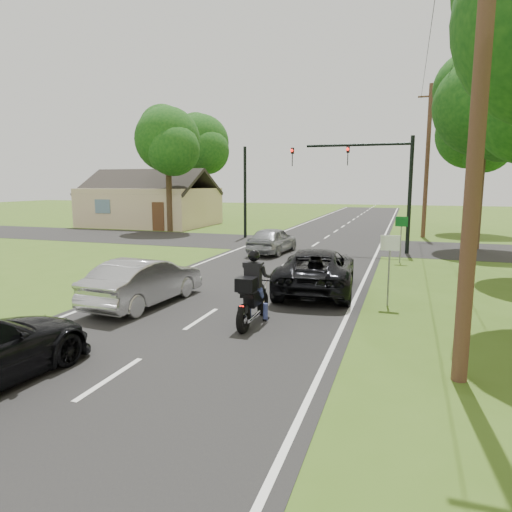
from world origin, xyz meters
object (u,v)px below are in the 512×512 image
Objects in this scene: sign_green at (401,228)px; motorcycle_rider at (253,295)px; traffic_signal at (373,173)px; sign_white at (390,253)px; silver_sedan at (144,281)px; silver_suv at (273,240)px; dark_suv at (317,270)px; utility_pole_near at (480,96)px; utility_pole_far at (427,161)px.

motorcycle_rider is at bearing -107.45° from sign_green.
traffic_signal is 3.00× the size of sign_white.
traffic_signal is 3.00× the size of sign_green.
motorcycle_rider is 0.54× the size of silver_sedan.
sign_green is (6.37, -0.84, 0.90)m from silver_suv.
sign_white is at bearing 129.32° from silver_suv.
traffic_signal is (1.02, 9.79, 3.40)m from dark_suv.
silver_suv is at bearing 119.03° from utility_pole_near.
utility_pole_far is at bearing 70.32° from traffic_signal.
silver_sedan is 0.43× the size of utility_pole_near.
utility_pole_near reaches higher than dark_suv.
utility_pole_near is 4.71× the size of sign_green.
silver_sedan is 1.06× the size of silver_suv.
traffic_signal is at bearing -109.68° from utility_pole_far.
silver_suv is 6.49m from sign_green.
silver_suv is at bearing -127.02° from utility_pole_far.
utility_pole_far is (8.46, 21.17, 4.37)m from silver_sedan.
sign_green is at bearing -120.29° from silver_sedan.
utility_pole_far is (4.74, 21.98, 4.30)m from motorcycle_rider.
silver_suv is at bearing 103.86° from motorcycle_rider.
dark_suv is at bearing 78.30° from motorcycle_rider.
sign_green reaches higher than silver_suv.
traffic_signal is at bearing -108.12° from silver_sedan.
silver_suv is (-2.93, 11.80, -0.08)m from motorcycle_rider.
sign_white is at bearing -82.95° from traffic_signal.
sign_green is at bearing 95.72° from utility_pole_near.
motorcycle_rider is 22.89m from utility_pole_far.
sign_white is at bearing -91.43° from sign_green.
utility_pole_far reaches higher than motorcycle_rider.
sign_white is (6.17, -8.84, 0.90)m from silver_suv.
traffic_signal reaches higher than dark_suv.
dark_suv is at bearing -102.31° from utility_pole_far.
sign_white is 1.00× the size of sign_green.
utility_pole_far is (2.86, 8.00, 0.95)m from traffic_signal.
dark_suv reaches higher than silver_sedan.
dark_suv is 18.73m from utility_pole_far.
sign_white and sign_green have the same top height.
dark_suv is (0.86, 4.18, -0.04)m from motorcycle_rider.
motorcycle_rider is 14.49m from traffic_signal.
motorcycle_rider is 0.23× the size of utility_pole_near.
utility_pole_far is 11.63m from sign_green.
sign_green is at bearing 176.86° from silver_suv.
motorcycle_rider is 4.47m from sign_white.
traffic_signal is 8.55m from utility_pole_far.
traffic_signal reaches higher than silver_sedan.
sign_white is at bearing -157.95° from silver_sedan.
utility_pole_near is (2.86, -16.00, 0.95)m from traffic_signal.
motorcycle_rider is at bearing 156.91° from utility_pole_near.
sign_green is at bearing 72.48° from motorcycle_rider.
traffic_signal is (4.81, 2.17, 3.44)m from silver_suv.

